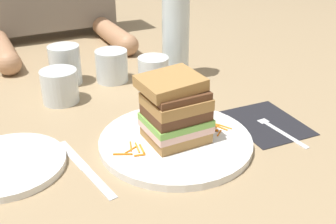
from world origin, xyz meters
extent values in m
plane|color=#9E8460|center=(0.00, 0.00, 0.00)|extent=(3.00, 3.00, 0.00)
cylinder|color=white|center=(0.02, -0.01, 0.01)|extent=(0.28, 0.28, 0.01)
cube|color=#A87A42|center=(0.02, -0.01, 0.02)|extent=(0.10, 0.09, 0.02)
cube|color=beige|center=(0.02, -0.01, 0.04)|extent=(0.11, 0.09, 0.01)
cube|color=#7AB74C|center=(0.02, -0.01, 0.05)|extent=(0.11, 0.09, 0.01)
cube|color=#56331E|center=(0.02, -0.01, 0.07)|extent=(0.10, 0.09, 0.02)
cube|color=#A87A42|center=(0.02, -0.01, 0.09)|extent=(0.10, 0.09, 0.02)
cube|color=#56331E|center=(0.02, -0.01, 0.10)|extent=(0.10, 0.08, 0.01)
cube|color=#A87A42|center=(0.01, 0.00, 0.12)|extent=(0.11, 0.09, 0.03)
cylinder|color=orange|center=(-0.07, -0.01, 0.02)|extent=(0.03, 0.01, 0.00)
cylinder|color=orange|center=(-0.06, 0.00, 0.02)|extent=(0.01, 0.03, 0.00)
cylinder|color=orange|center=(-0.05, -0.02, 0.02)|extent=(0.01, 0.03, 0.00)
cylinder|color=orange|center=(-0.06, -0.03, 0.02)|extent=(0.02, 0.01, 0.00)
cylinder|color=orange|center=(-0.06, -0.01, 0.02)|extent=(0.01, 0.03, 0.00)
cylinder|color=orange|center=(-0.09, -0.02, 0.02)|extent=(0.03, 0.02, 0.00)
cylinder|color=orange|center=(0.11, -0.02, 0.02)|extent=(0.01, 0.03, 0.00)
cylinder|color=orange|center=(0.11, 0.00, 0.02)|extent=(0.01, 0.02, 0.00)
cylinder|color=orange|center=(0.10, 0.00, 0.02)|extent=(0.02, 0.03, 0.00)
cylinder|color=orange|center=(0.10, -0.03, 0.02)|extent=(0.02, 0.02, 0.00)
cylinder|color=orange|center=(0.10, 0.00, 0.02)|extent=(0.03, 0.00, 0.00)
cylinder|color=orange|center=(0.09, 0.00, 0.02)|extent=(0.02, 0.01, 0.00)
cylinder|color=orange|center=(0.11, 0.01, 0.02)|extent=(0.01, 0.03, 0.00)
cylinder|color=orange|center=(0.12, -0.02, 0.02)|extent=(0.02, 0.03, 0.00)
cylinder|color=orange|center=(0.09, -0.02, 0.02)|extent=(0.02, 0.02, 0.00)
cube|color=black|center=(0.22, -0.02, 0.00)|extent=(0.14, 0.17, 0.00)
cube|color=silver|center=(0.22, -0.08, 0.00)|extent=(0.02, 0.11, 0.00)
cube|color=silver|center=(0.22, -0.01, 0.00)|extent=(0.02, 0.02, 0.00)
cylinder|color=silver|center=(0.23, 0.01, 0.00)|extent=(0.00, 0.04, 0.00)
cylinder|color=silver|center=(0.22, 0.01, 0.00)|extent=(0.00, 0.04, 0.00)
cylinder|color=silver|center=(0.22, 0.01, 0.00)|extent=(0.00, 0.04, 0.00)
cylinder|color=silver|center=(0.21, 0.01, 0.00)|extent=(0.00, 0.04, 0.00)
cube|color=silver|center=(-0.14, -0.06, 0.00)|extent=(0.03, 0.10, 0.00)
cube|color=silver|center=(-0.16, 0.04, 0.00)|extent=(0.03, 0.11, 0.00)
cylinder|color=white|center=(0.09, 0.22, 0.04)|extent=(0.07, 0.07, 0.09)
cylinder|color=orange|center=(0.09, 0.22, 0.03)|extent=(0.06, 0.06, 0.05)
cylinder|color=silver|center=(0.17, 0.28, 0.12)|extent=(0.07, 0.07, 0.25)
cylinder|color=silver|center=(-0.08, 0.37, 0.05)|extent=(0.07, 0.07, 0.09)
cylinder|color=silver|center=(0.03, 0.33, 0.04)|extent=(0.08, 0.08, 0.08)
cylinder|color=silver|center=(-0.12, 0.27, 0.04)|extent=(0.08, 0.08, 0.07)
cylinder|color=white|center=(-0.26, 0.05, 0.01)|extent=(0.19, 0.19, 0.01)
cylinder|color=tan|center=(-0.19, 0.60, 0.03)|extent=(0.06, 0.23, 0.06)
cylinder|color=tan|center=(0.13, 0.60, 0.03)|extent=(0.06, 0.23, 0.06)
sphere|color=tan|center=(-0.19, 0.49, 0.03)|extent=(0.06, 0.06, 0.06)
sphere|color=tan|center=(0.13, 0.49, 0.03)|extent=(0.06, 0.06, 0.06)
camera|label=1|loc=(-0.28, -0.57, 0.39)|focal=43.58mm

